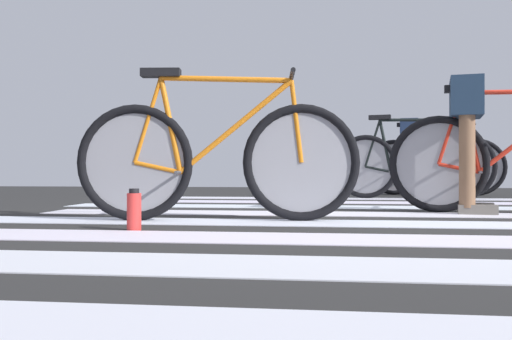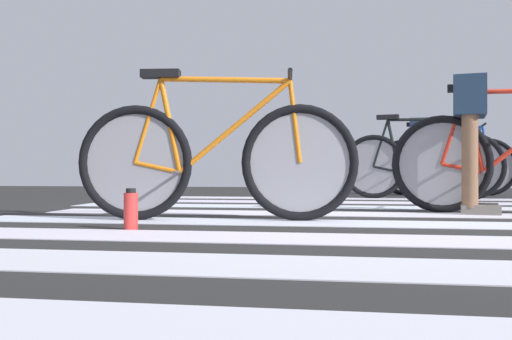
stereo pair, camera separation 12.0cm
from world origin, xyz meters
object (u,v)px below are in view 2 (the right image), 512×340
(water_bottle, at_px, (131,210))
(cyclist_4_of_4, at_px, (419,146))
(bicycle_4_of_4, at_px, (445,165))
(bicycle_1_of_4, at_px, (216,158))
(bicycle_3_of_4, at_px, (420,164))
(cyclist_2_of_4, at_px, (470,126))

(water_bottle, bearing_deg, cyclist_4_of_4, 66.61)
(cyclist_4_of_4, bearing_deg, bicycle_4_of_4, 0.00)
(bicycle_1_of_4, relative_size, bicycle_3_of_4, 1.01)
(bicycle_4_of_4, xyz_separation_m, cyclist_4_of_4, (-0.31, 0.03, 0.25))
(bicycle_1_of_4, relative_size, bicycle_4_of_4, 1.00)
(cyclist_2_of_4, distance_m, cyclist_4_of_4, 3.21)
(bicycle_4_of_4, bearing_deg, bicycle_1_of_4, -110.00)
(bicycle_1_of_4, distance_m, bicycle_3_of_4, 3.37)
(water_bottle, bearing_deg, bicycle_4_of_4, 63.33)
(bicycle_3_of_4, bearing_deg, water_bottle, -107.16)
(cyclist_2_of_4, distance_m, water_bottle, 2.53)
(bicycle_4_of_4, bearing_deg, water_bottle, -110.22)
(bicycle_4_of_4, bearing_deg, cyclist_4_of_4, -180.00)
(bicycle_1_of_4, xyz_separation_m, bicycle_4_of_4, (2.02, 4.05, 0.00))
(cyclist_2_of_4, relative_size, water_bottle, 4.53)
(bicycle_3_of_4, bearing_deg, cyclist_2_of_4, -76.62)
(cyclist_4_of_4, bearing_deg, bicycle_3_of_4, -89.91)
(bicycle_1_of_4, distance_m, water_bottle, 0.73)
(bicycle_3_of_4, xyz_separation_m, bicycle_4_of_4, (0.43, 1.08, 0.00))
(bicycle_3_of_4, distance_m, water_bottle, 4.05)
(bicycle_3_of_4, height_order, bicycle_4_of_4, same)
(cyclist_2_of_4, height_order, bicycle_3_of_4, cyclist_2_of_4)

